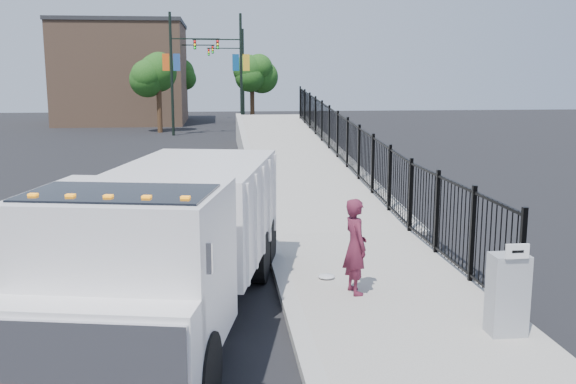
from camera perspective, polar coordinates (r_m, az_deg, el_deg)
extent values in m
plane|color=black|center=(12.08, -0.19, -8.97)|extent=(120.00, 120.00, 0.00)
cube|color=#9E998E|center=(10.60, 11.60, -11.69)|extent=(3.55, 12.00, 0.12)
cube|color=#ADAAA3|center=(10.20, 1.00, -12.26)|extent=(0.30, 12.00, 0.16)
cube|color=#9E998E|center=(27.83, 0.75, 2.12)|extent=(3.95, 24.06, 3.19)
cube|color=black|center=(24.01, 5.28, 2.92)|extent=(0.10, 28.00, 1.80)
cube|color=black|center=(10.94, -9.61, -8.14)|extent=(2.37, 6.96, 0.22)
cube|color=white|center=(8.52, -13.88, -6.54)|extent=(2.78, 2.66, 2.03)
cube|color=white|center=(7.58, -16.92, -12.94)|extent=(2.48, 1.17, 1.01)
cube|color=silver|center=(7.26, -18.06, -14.06)|extent=(2.30, 0.55, 0.86)
cube|color=black|center=(8.13, -14.65, -2.95)|extent=(2.45, 1.74, 0.86)
cube|color=white|center=(11.91, -8.14, -1.51)|extent=(3.24, 4.66, 1.72)
cube|color=silver|center=(7.11, -7.01, -5.86)|extent=(0.07, 0.07, 0.35)
cube|color=orange|center=(8.09, -21.72, -0.34)|extent=(0.12, 0.10, 0.06)
cube|color=orange|center=(7.89, -18.77, -0.40)|extent=(0.12, 0.10, 0.06)
cube|color=orange|center=(7.72, -15.68, -0.47)|extent=(0.12, 0.10, 0.06)
cube|color=orange|center=(7.57, -12.46, -0.54)|extent=(0.12, 0.10, 0.06)
cube|color=orange|center=(7.44, -9.11, -0.61)|extent=(0.12, 0.10, 0.06)
cylinder|color=black|center=(8.69, -22.00, -14.17)|extent=(0.52, 1.06, 1.01)
cylinder|color=black|center=(7.98, -7.75, -15.72)|extent=(0.52, 1.06, 1.01)
cylinder|color=black|center=(13.01, -11.97, -5.44)|extent=(0.52, 1.06, 1.01)
cylinder|color=black|center=(12.55, -2.61, -5.81)|extent=(0.52, 1.06, 1.01)
cylinder|color=black|center=(14.04, -10.62, -4.22)|extent=(0.52, 1.06, 1.01)
cylinder|color=black|center=(13.62, -1.95, -4.50)|extent=(0.52, 1.06, 1.01)
imported|color=#591B2E|center=(11.55, 6.00, -4.82)|extent=(0.53, 0.70, 1.73)
cube|color=gray|center=(10.33, 18.93, -8.61)|extent=(0.55, 0.40, 1.25)
cube|color=white|center=(9.93, 19.71, -4.98)|extent=(0.35, 0.04, 0.22)
ellipsoid|color=silver|center=(12.54, 3.44, -7.49)|extent=(0.33, 0.33, 0.08)
cylinder|color=black|center=(43.43, -10.31, 10.23)|extent=(0.18, 0.18, 8.00)
cube|color=black|center=(43.41, -8.24, 13.33)|extent=(3.20, 0.08, 0.08)
cube|color=black|center=(43.37, -6.28, 12.91)|extent=(0.18, 0.22, 0.60)
cube|color=navy|center=(43.41, -9.87, 11.30)|extent=(0.45, 0.04, 1.10)
cube|color=#E75214|center=(43.46, -10.81, 11.27)|extent=(0.45, 0.04, 1.10)
cylinder|color=black|center=(43.94, -4.19, 10.37)|extent=(0.18, 0.18, 8.00)
cube|color=black|center=(43.97, -6.37, 13.33)|extent=(3.20, 0.08, 0.08)
cube|color=black|center=(43.98, -8.28, 12.83)|extent=(0.18, 0.22, 0.60)
cube|color=gold|center=(43.96, -3.74, 11.41)|extent=(0.45, 0.04, 1.10)
cube|color=navy|center=(43.93, -4.67, 11.40)|extent=(0.45, 0.04, 1.10)
cylinder|color=black|center=(52.57, -10.04, 10.24)|extent=(0.18, 0.18, 8.00)
cube|color=black|center=(52.54, -8.33, 12.80)|extent=(3.20, 0.08, 0.08)
cube|color=black|center=(52.50, -6.72, 12.45)|extent=(0.18, 0.22, 0.60)
cube|color=navy|center=(52.56, -9.68, 11.12)|extent=(0.45, 0.04, 1.10)
cube|color=orange|center=(52.60, -10.45, 11.10)|extent=(0.45, 0.04, 1.10)
cylinder|color=black|center=(58.61, -4.00, 10.37)|extent=(0.18, 0.18, 8.00)
cube|color=black|center=(58.62, -5.63, 12.60)|extent=(3.20, 0.08, 0.08)
cube|color=black|center=(58.61, -7.06, 12.23)|extent=(0.18, 0.22, 0.60)
cube|color=#C0430F|center=(58.63, -3.66, 11.16)|extent=(0.45, 0.04, 1.10)
cube|color=navy|center=(58.61, -4.35, 11.15)|extent=(0.45, 0.04, 1.10)
cylinder|color=#382314|center=(45.94, -11.35, 7.20)|extent=(0.36, 0.36, 3.20)
sphere|color=#194714|center=(45.88, -11.46, 10.19)|extent=(2.75, 2.75, 2.75)
cylinder|color=#382314|center=(51.17, -3.19, 7.69)|extent=(0.36, 0.36, 3.20)
sphere|color=#194714|center=(51.11, -3.22, 10.38)|extent=(2.40, 2.40, 2.40)
cylinder|color=#382314|center=(60.39, -9.44, 7.98)|extent=(0.36, 0.36, 3.20)
sphere|color=#194714|center=(60.34, -9.50, 10.26)|extent=(2.44, 2.44, 2.44)
cube|color=#8C664C|center=(55.89, -14.41, 10.08)|extent=(10.00, 10.00, 8.00)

